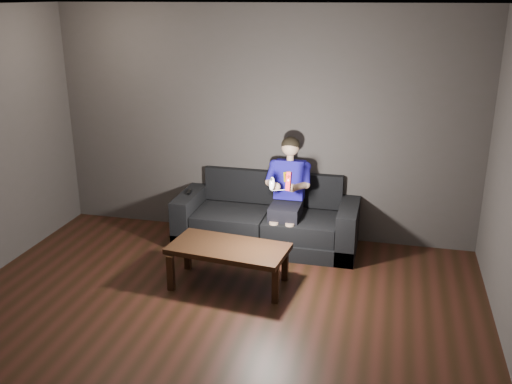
# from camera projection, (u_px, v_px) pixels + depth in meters

# --- Properties ---
(floor) EXTENTS (5.00, 5.00, 0.00)m
(floor) POSITION_uv_depth(u_px,v_px,m) (195.00, 345.00, 4.78)
(floor) COLOR black
(floor) RESTS_ON ground
(back_wall) EXTENTS (5.00, 0.04, 2.70)m
(back_wall) POSITION_uv_depth(u_px,v_px,m) (263.00, 124.00, 6.63)
(back_wall) COLOR #3D3834
(back_wall) RESTS_ON ground
(ceiling) EXTENTS (5.00, 5.00, 0.02)m
(ceiling) POSITION_uv_depth(u_px,v_px,m) (181.00, 7.00, 3.89)
(ceiling) COLOR silver
(ceiling) RESTS_ON back_wall
(sofa) EXTENTS (2.08, 0.90, 0.80)m
(sofa) POSITION_uv_depth(u_px,v_px,m) (268.00, 222.00, 6.67)
(sofa) COLOR black
(sofa) RESTS_ON floor
(child) EXTENTS (0.50, 0.62, 1.23)m
(child) POSITION_uv_depth(u_px,v_px,m) (288.00, 187.00, 6.43)
(child) COLOR black
(child) RESTS_ON sofa
(wii_remote_red) EXTENTS (0.06, 0.08, 0.20)m
(wii_remote_red) POSITION_uv_depth(u_px,v_px,m) (289.00, 181.00, 5.89)
(wii_remote_red) COLOR red
(wii_remote_red) RESTS_ON child
(nunchuk_white) EXTENTS (0.06, 0.09, 0.15)m
(nunchuk_white) POSITION_uv_depth(u_px,v_px,m) (272.00, 184.00, 5.95)
(nunchuk_white) COLOR silver
(nunchuk_white) RESTS_ON child
(wii_remote_black) EXTENTS (0.06, 0.15, 0.03)m
(wii_remote_black) POSITION_uv_depth(u_px,v_px,m) (189.00, 192.00, 6.71)
(wii_remote_black) COLOR black
(wii_remote_black) RESTS_ON sofa
(coffee_table) EXTENTS (1.22, 0.70, 0.42)m
(coffee_table) POSITION_uv_depth(u_px,v_px,m) (229.00, 251.00, 5.66)
(coffee_table) COLOR black
(coffee_table) RESTS_ON floor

